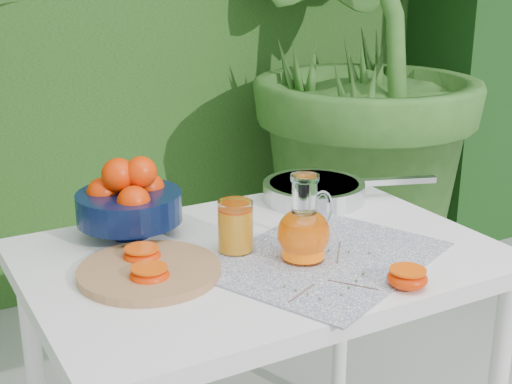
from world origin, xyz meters
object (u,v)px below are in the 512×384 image
white_table (260,285)px  juice_pitcher (304,230)px  fruit_bowl (129,200)px  cutting_board (149,271)px  saute_pan (315,190)px

white_table → juice_pitcher: bearing=-58.3°
fruit_bowl → juice_pitcher: 0.42m
fruit_bowl → juice_pitcher: size_ratio=1.46×
juice_pitcher → white_table: bearing=121.7°
cutting_board → juice_pitcher: bearing=-15.6°
white_table → fruit_bowl: (-0.22, 0.22, 0.17)m
cutting_board → saute_pan: 0.60m
fruit_bowl → juice_pitcher: same height
cutting_board → white_table: bearing=0.4°
juice_pitcher → cutting_board: bearing=164.4°
saute_pan → fruit_bowl: bearing=-179.6°
white_table → juice_pitcher: (0.06, -0.09, 0.15)m
white_table → fruit_bowl: fruit_bowl is taller
fruit_bowl → saute_pan: 0.52m
cutting_board → fruit_bowl: bearing=79.8°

